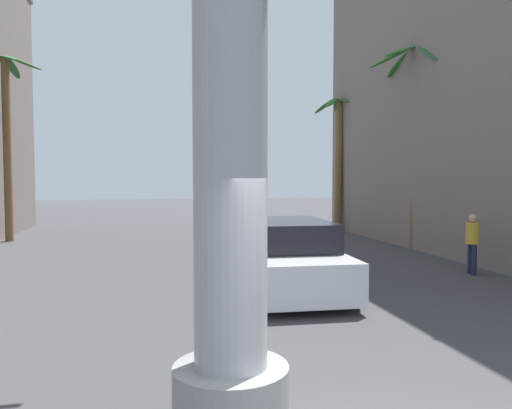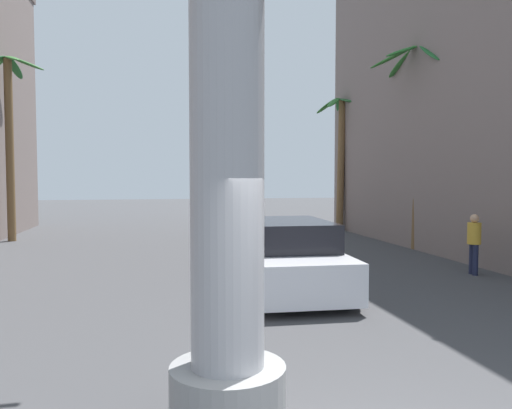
% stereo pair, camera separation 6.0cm
% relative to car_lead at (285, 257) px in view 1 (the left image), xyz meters
% --- Properties ---
extents(ground_plane, '(93.11, 93.11, 0.00)m').
position_rel_car_lead_xyz_m(ground_plane, '(-0.98, 2.57, -0.74)').
color(ground_plane, '#424244').
extents(car_lead, '(2.24, 4.83, 1.56)m').
position_rel_car_lead_xyz_m(car_lead, '(0.00, 0.00, 0.00)').
color(car_lead, black).
rests_on(car_lead, ground).
extents(palm_tree_far_right, '(2.23, 2.37, 6.35)m').
position_rel_car_lead_xyz_m(palm_tree_far_right, '(5.86, 11.79, 3.19)').
color(palm_tree_far_right, brown).
rests_on(palm_tree_far_right, ground).
extents(palm_tree_far_left, '(2.74, 2.71, 7.32)m').
position_rel_car_lead_xyz_m(palm_tree_far_left, '(-8.40, 10.57, 3.89)').
color(palm_tree_far_left, brown).
rests_on(palm_tree_far_left, ground).
extents(palm_tree_mid_right, '(3.37, 3.34, 7.18)m').
position_rel_car_lead_xyz_m(palm_tree_mid_right, '(6.22, 5.32, 4.08)').
color(palm_tree_mid_right, brown).
rests_on(palm_tree_mid_right, ground).
extents(pedestrian_mid_right, '(0.39, 0.39, 1.57)m').
position_rel_car_lead_xyz_m(pedestrian_mid_right, '(5.23, 0.73, 0.18)').
color(pedestrian_mid_right, '#1E233F').
rests_on(pedestrian_mid_right, ground).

